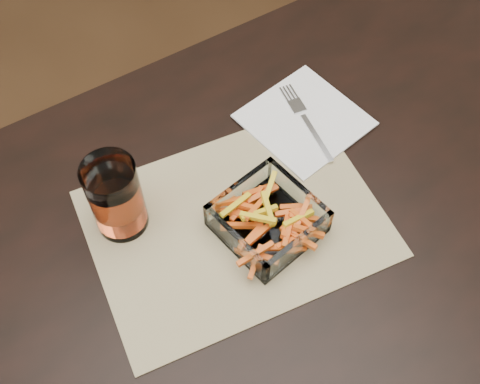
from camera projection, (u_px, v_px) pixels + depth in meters
name	position (u px, v px, depth m)	size (l,w,h in m)	color
dining_table	(309.00, 250.00, 1.03)	(1.60, 0.90, 0.75)	black
placemat	(236.00, 223.00, 0.95)	(0.45, 0.33, 0.00)	tan
glass_bowl	(268.00, 220.00, 0.93)	(0.16, 0.16, 0.06)	white
tumbler	(116.00, 199.00, 0.90)	(0.08, 0.08, 0.14)	white
napkin	(304.00, 120.00, 1.06)	(0.19, 0.19, 0.00)	white
fork	(305.00, 119.00, 1.06)	(0.04, 0.18, 0.00)	silver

